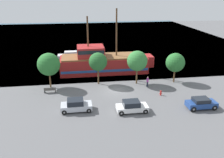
{
  "coord_description": "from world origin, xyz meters",
  "views": [
    {
      "loc": [
        -5.89,
        -34.8,
        14.76
      ],
      "look_at": [
        -0.46,
        2.0,
        1.2
      ],
      "focal_mm": 40.0,
      "sensor_mm": 36.0,
      "label": 1
    }
  ],
  "objects_px": {
    "pedestrian_walking_near": "(147,82)",
    "moored_boat_dockside": "(73,55)",
    "pirate_ship": "(103,62)",
    "parked_car_curb_rear": "(76,105)",
    "fire_hydrant": "(161,93)",
    "parked_car_curb_mid": "(132,107)",
    "parked_car_curb_front": "(201,103)",
    "bench_promenade_east": "(50,90)"
  },
  "relations": [
    {
      "from": "parked_car_curb_rear",
      "to": "pirate_ship",
      "type": "bearing_deg",
      "value": 71.31
    },
    {
      "from": "pirate_ship",
      "to": "pedestrian_walking_near",
      "type": "distance_m",
      "value": 10.59
    },
    {
      "from": "fire_hydrant",
      "to": "parked_car_curb_mid",
      "type": "bearing_deg",
      "value": -140.21
    },
    {
      "from": "pirate_ship",
      "to": "parked_car_curb_rear",
      "type": "relative_size",
      "value": 4.39
    },
    {
      "from": "fire_hydrant",
      "to": "pedestrian_walking_near",
      "type": "distance_m",
      "value": 3.75
    },
    {
      "from": "pedestrian_walking_near",
      "to": "parked_car_curb_rear",
      "type": "bearing_deg",
      "value": -149.36
    },
    {
      "from": "moored_boat_dockside",
      "to": "fire_hydrant",
      "type": "bearing_deg",
      "value": -61.18
    },
    {
      "from": "fire_hydrant",
      "to": "pedestrian_walking_near",
      "type": "xyz_separation_m",
      "value": [
        -0.99,
        3.59,
        0.45
      ]
    },
    {
      "from": "parked_car_curb_rear",
      "to": "fire_hydrant",
      "type": "distance_m",
      "value": 12.68
    },
    {
      "from": "bench_promenade_east",
      "to": "pedestrian_walking_near",
      "type": "height_order",
      "value": "pedestrian_walking_near"
    },
    {
      "from": "parked_car_curb_front",
      "to": "pedestrian_walking_near",
      "type": "xyz_separation_m",
      "value": [
        -4.79,
        8.42,
        0.13
      ]
    },
    {
      "from": "parked_car_curb_front",
      "to": "parked_car_curb_mid",
      "type": "relative_size",
      "value": 0.97
    },
    {
      "from": "pirate_ship",
      "to": "parked_car_curb_mid",
      "type": "relative_size",
      "value": 4.34
    },
    {
      "from": "moored_boat_dockside",
      "to": "fire_hydrant",
      "type": "distance_m",
      "value": 26.51
    },
    {
      "from": "fire_hydrant",
      "to": "bench_promenade_east",
      "type": "bearing_deg",
      "value": 168.32
    },
    {
      "from": "parked_car_curb_front",
      "to": "fire_hydrant",
      "type": "relative_size",
      "value": 5.03
    },
    {
      "from": "parked_car_curb_rear",
      "to": "fire_hydrant",
      "type": "relative_size",
      "value": 5.12
    },
    {
      "from": "pirate_ship",
      "to": "parked_car_curb_front",
      "type": "xyz_separation_m",
      "value": [
        10.92,
        -16.99,
        -1.13
      ]
    },
    {
      "from": "moored_boat_dockside",
      "to": "parked_car_curb_front",
      "type": "relative_size",
      "value": 1.77
    },
    {
      "from": "pirate_ship",
      "to": "parked_car_curb_rear",
      "type": "xyz_separation_m",
      "value": [
        -5.17,
        -15.27,
        -1.11
      ]
    },
    {
      "from": "moored_boat_dockside",
      "to": "parked_car_curb_rear",
      "type": "distance_m",
      "value": 26.33
    },
    {
      "from": "parked_car_curb_rear",
      "to": "bench_promenade_east",
      "type": "bearing_deg",
      "value": 120.77
    },
    {
      "from": "pirate_ship",
      "to": "fire_hydrant",
      "type": "bearing_deg",
      "value": -59.65
    },
    {
      "from": "moored_boat_dockside",
      "to": "bench_promenade_east",
      "type": "height_order",
      "value": "moored_boat_dockside"
    },
    {
      "from": "pedestrian_walking_near",
      "to": "parked_car_curb_front",
      "type": "bearing_deg",
      "value": -60.36
    },
    {
      "from": "pirate_ship",
      "to": "parked_car_curb_mid",
      "type": "xyz_separation_m",
      "value": [
        1.79,
        -16.61,
        -1.13
      ]
    },
    {
      "from": "pedestrian_walking_near",
      "to": "fire_hydrant",
      "type": "bearing_deg",
      "value": -74.53
    },
    {
      "from": "parked_car_curb_mid",
      "to": "fire_hydrant",
      "type": "height_order",
      "value": "parked_car_curb_mid"
    },
    {
      "from": "pirate_ship",
      "to": "pedestrian_walking_near",
      "type": "relative_size",
      "value": 10.14
    },
    {
      "from": "moored_boat_dockside",
      "to": "parked_car_curb_mid",
      "type": "distance_m",
      "value": 28.65
    },
    {
      "from": "parked_car_curb_front",
      "to": "pedestrian_walking_near",
      "type": "bearing_deg",
      "value": 119.64
    },
    {
      "from": "parked_car_curb_mid",
      "to": "bench_promenade_east",
      "type": "bearing_deg",
      "value": 144.21
    },
    {
      "from": "pirate_ship",
      "to": "parked_car_curb_front",
      "type": "distance_m",
      "value": 20.23
    },
    {
      "from": "parked_car_curb_front",
      "to": "pedestrian_walking_near",
      "type": "relative_size",
      "value": 2.27
    },
    {
      "from": "parked_car_curb_front",
      "to": "bench_promenade_east",
      "type": "bearing_deg",
      "value": 157.73
    },
    {
      "from": "moored_boat_dockside",
      "to": "bench_promenade_east",
      "type": "xyz_separation_m",
      "value": [
        -3.35,
        -19.89,
        -0.1
      ]
    },
    {
      "from": "moored_boat_dockside",
      "to": "pedestrian_walking_near",
      "type": "bearing_deg",
      "value": -59.03
    },
    {
      "from": "parked_car_curb_mid",
      "to": "pedestrian_walking_near",
      "type": "distance_m",
      "value": 9.14
    },
    {
      "from": "moored_boat_dockside",
      "to": "fire_hydrant",
      "type": "xyz_separation_m",
      "value": [
        12.78,
        -23.23,
        -0.13
      ]
    },
    {
      "from": "pedestrian_walking_near",
      "to": "moored_boat_dockside",
      "type": "bearing_deg",
      "value": 120.97
    },
    {
      "from": "pirate_ship",
      "to": "parked_car_curb_rear",
      "type": "height_order",
      "value": "pirate_ship"
    },
    {
      "from": "pirate_ship",
      "to": "pedestrian_walking_near",
      "type": "bearing_deg",
      "value": -54.44
    }
  ]
}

